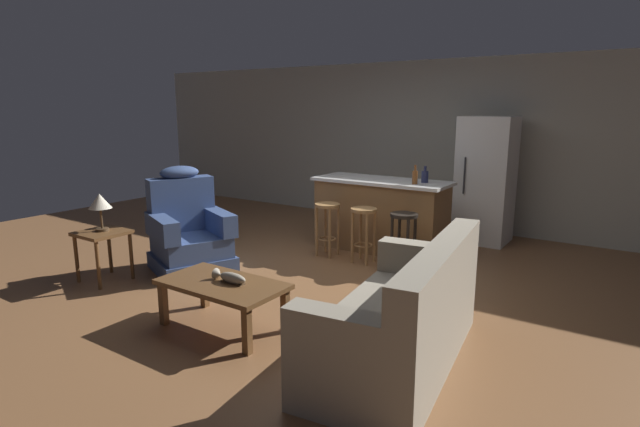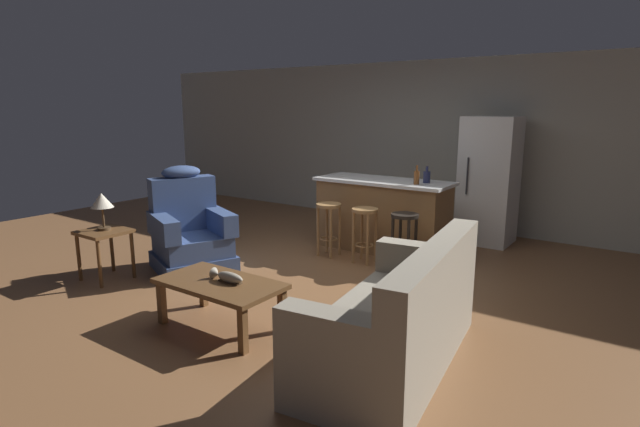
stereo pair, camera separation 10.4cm
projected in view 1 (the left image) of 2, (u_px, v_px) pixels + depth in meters
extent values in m
plane|color=brown|center=(325.00, 277.00, 5.64)|extent=(12.00, 12.00, 0.00)
cube|color=#B2B2A3|center=(433.00, 144.00, 7.91)|extent=(12.00, 0.05, 2.60)
cube|color=brown|center=(222.00, 284.00, 4.26)|extent=(1.10, 0.60, 0.04)
cube|color=brown|center=(163.00, 304.00, 4.37)|extent=(0.06, 0.06, 0.38)
cube|color=brown|center=(247.00, 331.00, 3.84)|extent=(0.06, 0.06, 0.38)
cube|color=brown|center=(204.00, 288.00, 4.76)|extent=(0.06, 0.06, 0.38)
cube|color=brown|center=(285.00, 311.00, 4.23)|extent=(0.06, 0.06, 0.38)
cube|color=#4C3823|center=(233.00, 282.00, 4.22)|extent=(0.22, 0.07, 0.01)
ellipsoid|color=#9E937F|center=(233.00, 278.00, 4.21)|extent=(0.28, 0.09, 0.09)
cone|color=#9E937F|center=(218.00, 274.00, 4.31)|extent=(0.06, 0.10, 0.10)
cube|color=#9E937F|center=(394.00, 348.00, 3.76)|extent=(1.08, 1.99, 0.20)
cube|color=#9E937F|center=(395.00, 322.00, 3.72)|extent=(1.08, 1.99, 0.22)
cube|color=#9E937F|center=(440.00, 281.00, 3.50)|extent=(0.44, 1.91, 0.52)
cube|color=#9E937F|center=(351.00, 337.00, 2.92)|extent=(0.86, 0.31, 0.28)
cube|color=#9E937F|center=(426.00, 259.00, 4.41)|extent=(0.86, 0.31, 0.28)
cube|color=#384C7A|center=(192.00, 262.00, 5.88)|extent=(1.10, 1.10, 0.18)
cube|color=#384C7A|center=(191.00, 245.00, 5.83)|extent=(1.03, 1.01, 0.24)
cube|color=#384C7A|center=(181.00, 204.00, 5.99)|extent=(0.52, 0.79, 0.64)
ellipsoid|color=#384C7A|center=(179.00, 173.00, 5.91)|extent=(0.43, 0.53, 0.16)
cube|color=#384C7A|center=(218.00, 221.00, 5.94)|extent=(0.80, 0.48, 0.26)
cube|color=#384C7A|center=(162.00, 228.00, 5.59)|extent=(0.80, 0.48, 0.26)
cube|color=brown|center=(102.00, 233.00, 5.41)|extent=(0.48, 0.48, 0.04)
cylinder|color=brown|center=(77.00, 259.00, 5.42)|extent=(0.04, 0.04, 0.52)
cylinder|color=brown|center=(98.00, 265.00, 5.20)|extent=(0.04, 0.04, 0.52)
cylinder|color=brown|center=(110.00, 251.00, 5.74)|extent=(0.04, 0.04, 0.52)
cylinder|color=brown|center=(131.00, 256.00, 5.52)|extent=(0.04, 0.04, 0.52)
cylinder|color=#4C3823|center=(102.00, 229.00, 5.43)|extent=(0.14, 0.14, 0.03)
cylinder|color=#4C3823|center=(101.00, 218.00, 5.40)|extent=(0.02, 0.02, 0.22)
cone|color=beige|center=(100.00, 201.00, 5.36)|extent=(0.24, 0.24, 0.16)
cube|color=olive|center=(381.00, 216.00, 6.64)|extent=(1.71, 0.63, 0.91)
cube|color=silver|center=(381.00, 181.00, 6.54)|extent=(1.80, 0.70, 0.04)
cylinder|color=#A87A47|center=(327.00, 205.00, 6.33)|extent=(0.32, 0.32, 0.04)
torus|color=#A87A47|center=(327.00, 239.00, 6.42)|extent=(0.23, 0.23, 0.02)
cylinder|color=#A87A47|center=(316.00, 232.00, 6.37)|extent=(0.04, 0.04, 0.64)
cylinder|color=#A87A47|center=(330.00, 234.00, 6.26)|extent=(0.04, 0.04, 0.64)
cylinder|color=#A87A47|center=(325.00, 229.00, 6.54)|extent=(0.04, 0.04, 0.64)
cylinder|color=#A87A47|center=(338.00, 231.00, 6.43)|extent=(0.04, 0.04, 0.64)
cylinder|color=#A87A47|center=(364.00, 210.00, 6.04)|extent=(0.32, 0.32, 0.04)
torus|color=#A87A47|center=(363.00, 245.00, 6.13)|extent=(0.23, 0.23, 0.02)
cylinder|color=#A87A47|center=(352.00, 238.00, 6.08)|extent=(0.04, 0.04, 0.64)
cylinder|color=#A87A47|center=(367.00, 240.00, 5.97)|extent=(0.04, 0.04, 0.64)
cylinder|color=#A87A47|center=(360.00, 234.00, 6.25)|extent=(0.04, 0.04, 0.64)
cylinder|color=#A87A47|center=(374.00, 236.00, 6.14)|extent=(0.04, 0.04, 0.64)
cylinder|color=black|center=(404.00, 215.00, 5.75)|extent=(0.32, 0.32, 0.04)
torus|color=black|center=(403.00, 252.00, 5.84)|extent=(0.23, 0.23, 0.02)
cylinder|color=black|center=(392.00, 244.00, 5.79)|extent=(0.04, 0.04, 0.64)
cylinder|color=black|center=(407.00, 247.00, 5.69)|extent=(0.04, 0.04, 0.64)
cylinder|color=black|center=(399.00, 240.00, 5.96)|extent=(0.04, 0.04, 0.64)
cylinder|color=black|center=(415.00, 243.00, 5.85)|extent=(0.04, 0.04, 0.64)
cube|color=white|center=(486.00, 180.00, 6.97)|extent=(0.70, 0.66, 1.76)
cylinder|color=#333338|center=(464.00, 176.00, 6.78)|extent=(0.02, 0.02, 0.50)
cylinder|color=brown|center=(415.00, 177.00, 6.13)|extent=(0.07, 0.07, 0.16)
cylinder|color=brown|center=(415.00, 168.00, 6.11)|extent=(0.03, 0.03, 0.07)
cylinder|color=#23284C|center=(425.00, 177.00, 6.25)|extent=(0.09, 0.09, 0.15)
cylinder|color=#23284C|center=(425.00, 168.00, 6.23)|extent=(0.03, 0.03, 0.06)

